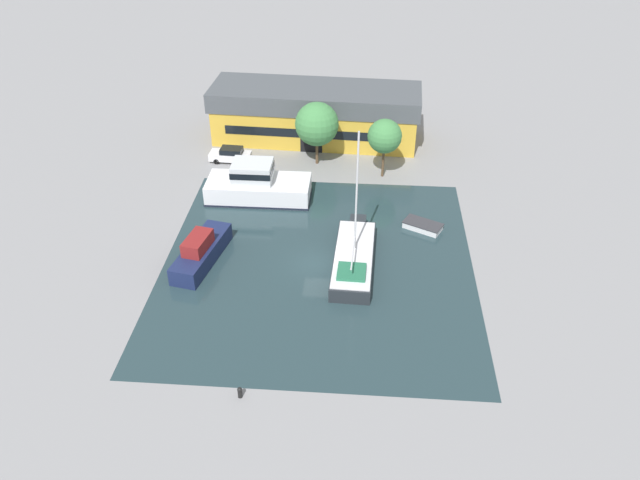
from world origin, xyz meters
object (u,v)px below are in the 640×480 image
quay_tree_by_water (317,124)px  small_dinghy (423,226)px  quay_tree_near_building (385,136)px  motor_cruiser (257,185)px  warehouse_building (316,113)px  parked_car (231,155)px  sailboat_moored (354,257)px  cabin_boat (201,251)px

quay_tree_by_water → small_dinghy: 16.41m
quay_tree_near_building → motor_cruiser: quay_tree_near_building is taller
warehouse_building → quay_tree_near_building: bearing=-45.4°
small_dinghy → parked_car: bearing=86.7°
parked_car → warehouse_building: bearing=-49.6°
warehouse_building → motor_cruiser: size_ratio=2.36×
warehouse_building → parked_car: (-8.56, -6.46, -2.23)m
quay_tree_near_building → parked_car: (-16.11, 2.05, -3.64)m
quay_tree_by_water → sailboat_moored: 18.68m
quay_tree_near_building → parked_car: size_ratio=1.38×
warehouse_building → small_dinghy: size_ratio=6.18×
quay_tree_near_building → quay_tree_by_water: (-6.91, 2.35, 0.03)m
sailboat_moored → cabin_boat: (-12.59, -0.48, 0.30)m
sailboat_moored → motor_cruiser: bearing=135.7°
quay_tree_near_building → small_dinghy: 11.04m
small_dinghy → quay_tree_by_water: bearing=68.5°
quay_tree_near_building → motor_cruiser: (-12.05, -5.29, -3.06)m
small_dinghy → warehouse_building: bearing=58.8°
motor_cruiser → cabin_boat: 11.02m
warehouse_building → small_dinghy: (11.07, -18.13, -2.71)m
quay_tree_near_building → sailboat_moored: bearing=-99.2°
motor_cruiser → small_dinghy: size_ratio=2.62×
warehouse_building → quay_tree_by_water: (0.64, -6.17, 1.44)m
cabin_boat → quay_tree_near_building: bearing=57.9°
sailboat_moored → small_dinghy: sailboat_moored is taller
quay_tree_near_building → quay_tree_by_water: size_ratio=0.92×
parked_car → sailboat_moored: size_ratio=0.38×
quay_tree_by_water → motor_cruiser: bearing=-123.9°
quay_tree_near_building → small_dinghy: quay_tree_near_building is taller
quay_tree_by_water → sailboat_moored: size_ratio=0.58×
warehouse_building → quay_tree_near_building: (7.55, -8.52, 1.41)m
quay_tree_by_water → parked_car: bearing=-178.2°
motor_cruiser → sailboat_moored: bearing=-136.6°
warehouse_building → quay_tree_by_water: size_ratio=3.48×
sailboat_moored → small_dinghy: bearing=46.2°
warehouse_building → parked_car: size_ratio=5.26×
motor_cruiser → small_dinghy: bearing=-105.5°
warehouse_building → small_dinghy: 21.42m
sailboat_moored → motor_cruiser: (-9.57, 10.11, 0.69)m
cabin_boat → warehouse_building: bearing=84.3°
quay_tree_near_building → sailboat_moored: (-2.49, -15.41, -3.75)m
small_dinghy → cabin_boat: (-18.60, -6.27, 0.67)m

